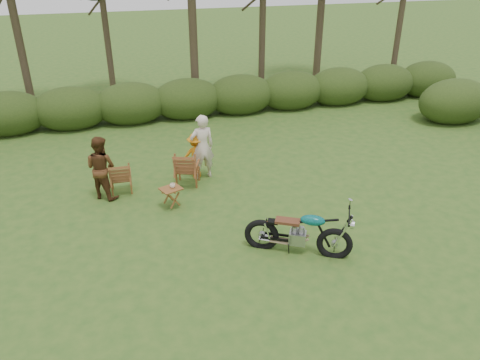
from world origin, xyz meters
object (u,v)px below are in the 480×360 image
object	(u,v)px
adult_b	(105,196)
motorcycle	(297,251)
child	(197,176)
adult_a	(203,177)
lawn_chair_right	(188,184)
lawn_chair_left	(123,191)
side_table	(171,198)
cup	(173,186)

from	to	relation	value
adult_b	motorcycle	bearing A→B (deg)	176.04
child	adult_a	bearing A→B (deg)	155.84
lawn_chair_right	adult_a	size ratio (longest dim) A/B	0.54
adult_b	lawn_chair_left	bearing A→B (deg)	-120.12
lawn_chair_right	child	size ratio (longest dim) A/B	0.78
lawn_chair_left	side_table	bearing A→B (deg)	136.20
cup	adult_b	bearing A→B (deg)	148.91
motorcycle	side_table	distance (m)	3.34
motorcycle	child	world-z (taller)	child
lawn_chair_left	child	bearing A→B (deg)	-167.90
motorcycle	lawn_chair_right	xyz separation A→B (m)	(-1.61, 3.60, 0.00)
side_table	adult_b	size ratio (longest dim) A/B	0.32
cup	lawn_chair_left	bearing A→B (deg)	135.93
motorcycle	adult_b	size ratio (longest dim) A/B	1.29
adult_a	adult_b	world-z (taller)	adult_a
motorcycle	child	xyz separation A→B (m)	(-1.29, 4.00, 0.00)
motorcycle	adult_b	world-z (taller)	adult_b
adult_a	motorcycle	bearing A→B (deg)	100.17
lawn_chair_right	cup	bearing A→B (deg)	82.67
lawn_chair_right	adult_b	xyz separation A→B (m)	(-2.12, -0.11, 0.00)
lawn_chair_left	side_table	distance (m)	1.61
lawn_chair_right	side_table	size ratio (longest dim) A/B	1.87
adult_b	child	distance (m)	2.48
adult_a	side_table	bearing A→B (deg)	46.58
cup	child	distance (m)	1.79
lawn_chair_right	cup	xyz separation A→B (m)	(-0.54, -1.06, 0.56)
lawn_chair_right	cup	world-z (taller)	cup
lawn_chair_left	adult_b	world-z (taller)	adult_b
adult_a	adult_b	size ratio (longest dim) A/B	1.10
motorcycle	lawn_chair_left	size ratio (longest dim) A/B	2.42
motorcycle	cup	world-z (taller)	cup
side_table	child	bearing A→B (deg)	58.90
lawn_chair_left	adult_b	xyz separation A→B (m)	(-0.43, -0.16, 0.00)
cup	child	world-z (taller)	child
motorcycle	adult_b	bearing A→B (deg)	165.42
child	lawn_chair_left	bearing A→B (deg)	20.25
lawn_chair_right	side_table	distance (m)	1.26
side_table	adult_b	distance (m)	1.83
lawn_chair_left	lawn_chair_right	bearing A→B (deg)	-179.56
lawn_chair_left	cup	size ratio (longest dim) A/B	6.82
side_table	adult_a	distance (m)	1.76
motorcycle	cup	distance (m)	3.37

